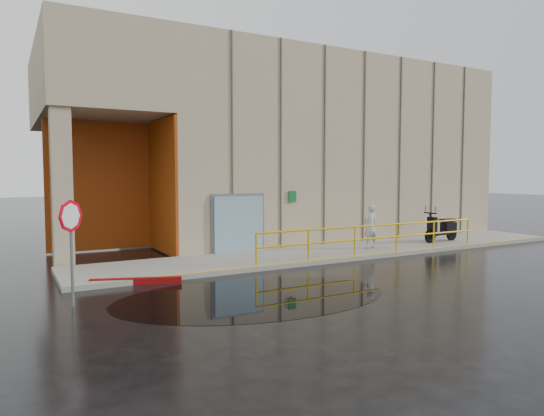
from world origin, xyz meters
The scene contains 9 objects.
ground centered at (0.00, 0.00, 0.00)m, with size 120.00×120.00×0.00m, color black.
sidewalk centered at (4.00, 4.50, 0.07)m, with size 20.00×3.00×0.15m, color gray.
building centered at (5.10, 10.98, 4.21)m, with size 20.00×10.17×8.00m.
guardrail centered at (4.25, 3.15, 0.68)m, with size 9.56×0.06×1.03m.
person centered at (4.91, 4.25, 0.98)m, with size 0.61×0.40×1.67m, color #B6B5BA.
scooter centered at (8.71, 4.20, 1.01)m, with size 1.97×0.77×1.50m.
stop_sign centered at (-5.91, 1.48, 1.76)m, with size 0.55×0.53×2.40m.
red_curb centered at (-4.15, 3.06, 0.09)m, with size 2.40×0.18×0.18m, color maroon.
puddle centered at (-2.00, 0.38, 0.00)m, with size 6.68×4.11×0.01m, color black.
Camera 1 is at (-7.17, -9.88, 2.95)m, focal length 32.00 mm.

